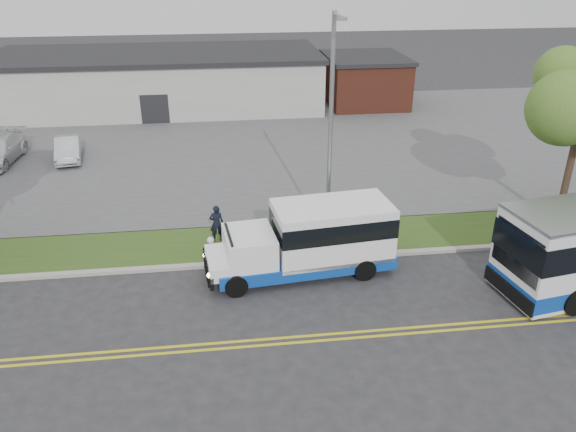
{
  "coord_description": "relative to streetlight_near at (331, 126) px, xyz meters",
  "views": [
    {
      "loc": [
        -1.48,
        -18.77,
        11.7
      ],
      "look_at": [
        1.18,
        2.12,
        1.6
      ],
      "focal_mm": 35.0,
      "sensor_mm": 36.0,
      "label": 1
    }
  ],
  "objects": [
    {
      "name": "ground",
      "position": [
        -3.0,
        -2.73,
        -5.23
      ],
      "size": [
        140.0,
        140.0,
        0.0
      ],
      "primitive_type": "plane",
      "color": "#28282B",
      "rests_on": "ground"
    },
    {
      "name": "parked_car_a",
      "position": [
        -13.57,
        12.11,
        -4.47
      ],
      "size": [
        2.09,
        4.19,
        1.32
      ],
      "primitive_type": "imported",
      "rotation": [
        0.0,
        0.0,
        0.18
      ],
      "color": "silver",
      "rests_on": "parking_lot"
    },
    {
      "name": "streetlight_near",
      "position": [
        0.0,
        0.0,
        0.0
      ],
      "size": [
        0.35,
        1.53,
        9.5
      ],
      "color": "gray",
      "rests_on": "verge"
    },
    {
      "name": "commercial_building",
      "position": [
        -9.0,
        24.27,
        -3.05
      ],
      "size": [
        25.4,
        10.4,
        4.35
      ],
      "color": "#9E9E99",
      "rests_on": "ground"
    },
    {
      "name": "grocery_bag_right",
      "position": [
        -4.5,
        0.67,
        -4.97
      ],
      "size": [
        0.32,
        0.32,
        0.32
      ],
      "primitive_type": "sphere",
      "color": "white",
      "rests_on": "verge"
    },
    {
      "name": "lane_line_north",
      "position": [
        -3.0,
        -6.58,
        -5.23
      ],
      "size": [
        70.0,
        0.12,
        0.01
      ],
      "primitive_type": "cube",
      "color": "gold",
      "rests_on": "ground"
    },
    {
      "name": "parking_lot",
      "position": [
        -3.0,
        14.27,
        -5.18
      ],
      "size": [
        80.0,
        25.0,
        0.1
      ],
      "primitive_type": "cube",
      "color": "#4C4C4F",
      "rests_on": "ground"
    },
    {
      "name": "grocery_bag_left",
      "position": [
        -5.1,
        0.17,
        -4.97
      ],
      "size": [
        0.32,
        0.32,
        0.32
      ],
      "primitive_type": "sphere",
      "color": "white",
      "rests_on": "verge"
    },
    {
      "name": "shuttle_bus",
      "position": [
        -1.03,
        -2.44,
        -3.73
      ],
      "size": [
        7.55,
        3.14,
        2.82
      ],
      "rotation": [
        0.0,
        0.0,
        0.11
      ],
      "color": "#0E3D9C",
      "rests_on": "ground"
    },
    {
      "name": "brick_wing",
      "position": [
        7.5,
        23.27,
        -3.27
      ],
      "size": [
        6.3,
        7.3,
        3.9
      ],
      "color": "brown",
      "rests_on": "ground"
    },
    {
      "name": "verge",
      "position": [
        -3.0,
        0.17,
        -5.18
      ],
      "size": [
        80.0,
        3.3,
        0.1
      ],
      "primitive_type": "cube",
      "color": "#2E4A18",
      "rests_on": "ground"
    },
    {
      "name": "pedestrian",
      "position": [
        -4.8,
        0.42,
        -4.29
      ],
      "size": [
        0.64,
        0.45,
        1.68
      ],
      "primitive_type": "imported",
      "rotation": [
        0.0,
        0.0,
        3.22
      ],
      "color": "black",
      "rests_on": "verge"
    },
    {
      "name": "curb",
      "position": [
        -3.0,
        -1.63,
        -5.16
      ],
      "size": [
        80.0,
        0.3,
        0.15
      ],
      "primitive_type": "cube",
      "color": "#9E9B93",
      "rests_on": "ground"
    },
    {
      "name": "lane_line_south",
      "position": [
        -3.0,
        -6.88,
        -5.23
      ],
      "size": [
        70.0,
        0.12,
        0.01
      ],
      "primitive_type": "cube",
      "color": "gold",
      "rests_on": "ground"
    }
  ]
}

